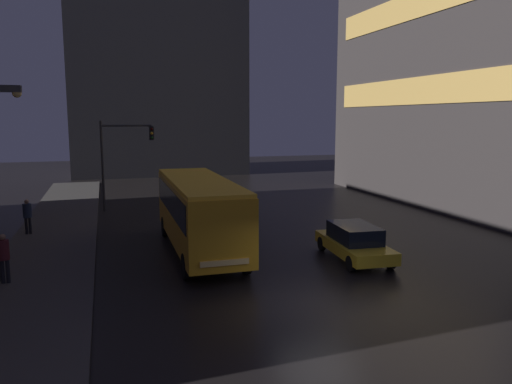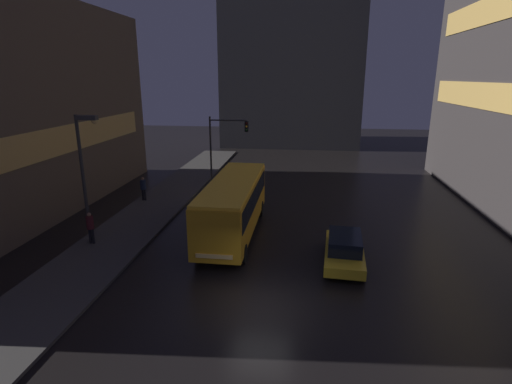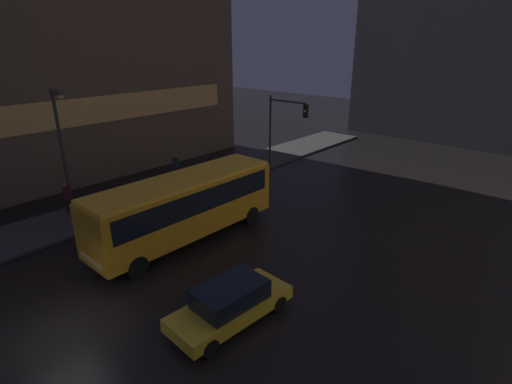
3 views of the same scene
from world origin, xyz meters
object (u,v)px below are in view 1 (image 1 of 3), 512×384
(pedestrian_near, at_px, (27,213))
(traffic_light_main, at_px, (121,150))
(pedestrian_mid, at_px, (4,254))
(car_taxi, at_px, (354,242))
(bus_near, at_px, (199,208))

(pedestrian_near, relative_size, traffic_light_main, 0.31)
(pedestrian_mid, relative_size, traffic_light_main, 0.31)
(traffic_light_main, bearing_deg, car_taxi, -58.11)
(traffic_light_main, bearing_deg, bus_near, -75.93)
(bus_near, distance_m, traffic_light_main, 12.13)
(pedestrian_near, relative_size, pedestrian_mid, 0.99)
(bus_near, relative_size, car_taxi, 2.11)
(car_taxi, bearing_deg, pedestrian_near, -27.20)
(pedestrian_near, bearing_deg, car_taxi, 96.67)
(traffic_light_main, bearing_deg, pedestrian_near, -128.89)
(bus_near, relative_size, traffic_light_main, 1.74)
(car_taxi, height_order, pedestrian_near, pedestrian_near)
(car_taxi, xyz_separation_m, pedestrian_near, (-14.03, 8.49, 0.47))
(bus_near, height_order, traffic_light_main, traffic_light_main)
(bus_near, xyz_separation_m, pedestrian_near, (-7.85, 5.50, -0.82))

